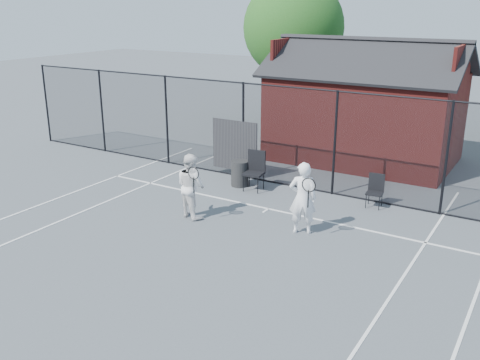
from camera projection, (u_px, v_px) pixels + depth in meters
The scene contains 10 objects.
ground at pixel (204, 251), 11.90m from camera, with size 80.00×80.00×0.00m, color #4E5359.
court_lines at pixel (167, 275), 10.82m from camera, with size 11.02×18.00×0.01m.
fence at pixel (293, 140), 15.64m from camera, with size 22.04×3.00×3.00m.
clubhouse at pixel (365, 114), 18.43m from camera, with size 6.50×4.36×4.19m.
tree_left at pixel (294, 28), 23.73m from camera, with size 4.48×4.48×6.44m.
player_front at pixel (303, 198), 12.58m from camera, with size 0.85×0.70×1.77m.
player_back at pixel (191, 186), 13.58m from camera, with size 0.98×0.84×1.67m.
chair_left at pixel (254, 172), 15.58m from camera, with size 0.55×0.57×1.14m, color black.
chair_right at pixel (375, 192), 14.32m from camera, with size 0.42×0.44×0.88m, color black.
waste_bin at pixel (240, 173), 16.04m from camera, with size 0.53×0.53×0.77m, color black.
Camera 1 is at (6.29, -8.80, 5.26)m, focal length 40.00 mm.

